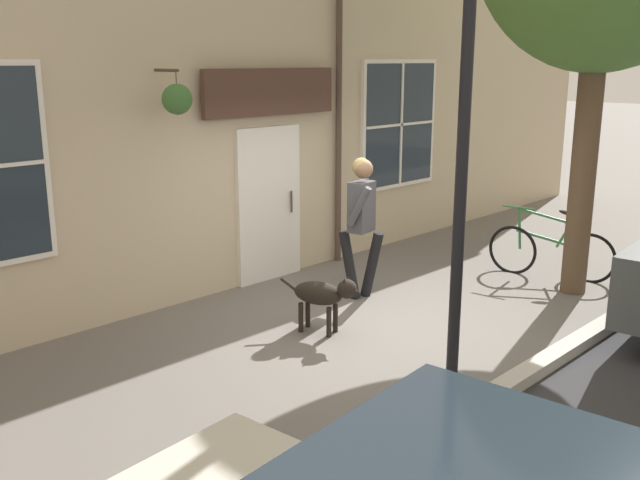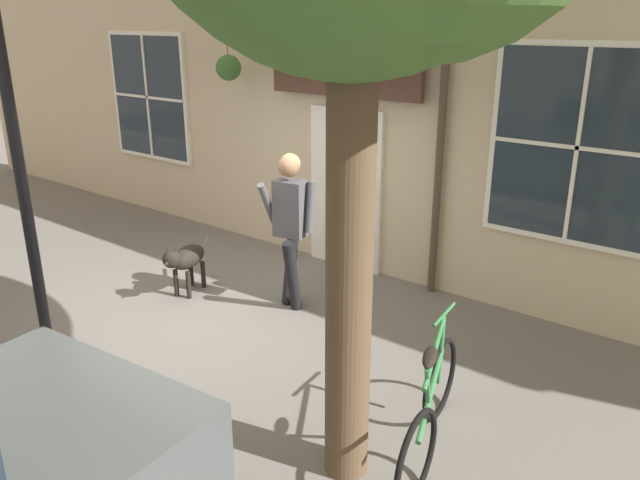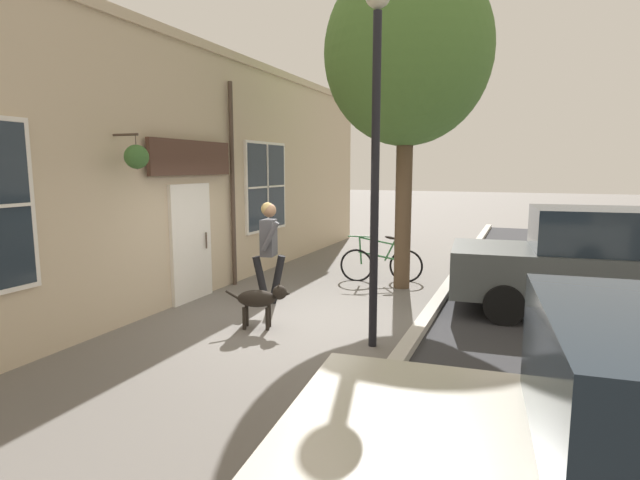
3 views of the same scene
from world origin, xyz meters
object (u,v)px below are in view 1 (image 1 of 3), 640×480
(pedestrian_walking, at_px, (362,214))
(leaning_bicycle, at_px, (550,251))
(dog_on_leash, at_px, (324,294))
(street_lamp, at_px, (468,49))

(pedestrian_walking, relative_size, leaning_bicycle, 1.07)
(dog_on_leash, bearing_deg, pedestrian_walking, 112.84)
(leaning_bicycle, relative_size, street_lamp, 0.36)
(pedestrian_walking, bearing_deg, dog_on_leash, -67.16)
(pedestrian_walking, xyz_separation_m, leaning_bicycle, (1.32, 2.50, -0.72))
(street_lamp, bearing_deg, leaning_bicycle, 103.95)
(street_lamp, bearing_deg, dog_on_leash, 177.26)
(pedestrian_walking, distance_m, leaning_bicycle, 2.91)
(leaning_bicycle, height_order, street_lamp, street_lamp)
(leaning_bicycle, bearing_deg, pedestrian_walking, -117.86)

